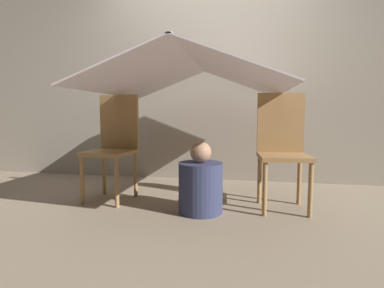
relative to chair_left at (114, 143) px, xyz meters
The scene contains 6 objects.
ground_plane 0.98m from the chair_left, 23.19° to the right, with size 8.80×8.80×0.00m, color gray.
wall_back 1.46m from the chair_left, 53.12° to the left, with size 7.00×0.05×2.50m.
chair_left is the anchor object (origin of this frame).
chair_right 1.53m from the chair_left, ahead, with size 0.43×0.43×0.98m.
sheet_canopy 0.97m from the chair_left, ahead, with size 1.54×1.59×0.30m.
person_front 0.95m from the chair_left, 16.99° to the right, with size 0.36×0.36×0.58m.
Camera 1 is at (0.46, -2.29, 0.79)m, focal length 28.00 mm.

